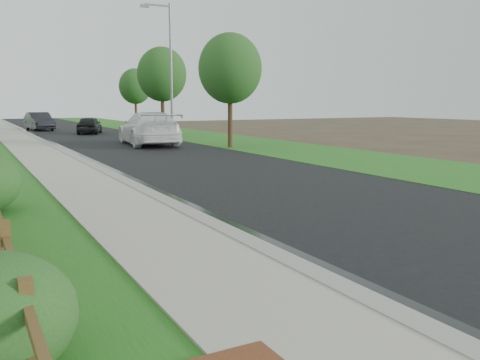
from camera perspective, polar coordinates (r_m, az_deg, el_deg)
ground at (r=6.23m, az=14.92°, el=-15.91°), size 120.00×120.00×0.00m
road at (r=40.07m, az=-16.11°, el=4.79°), size 8.00×90.00×0.02m
curb at (r=39.39m, az=-22.11°, el=4.50°), size 0.40×90.00×0.12m
wet_gutter at (r=39.43m, az=-21.60°, el=4.47°), size 0.50×90.00×0.00m
sidewalk at (r=39.27m, az=-23.99°, el=4.36°), size 2.20×90.00×0.10m
verge_far at (r=42.09m, az=-6.87°, el=5.26°), size 6.00×90.00×0.04m
white_suv at (r=30.72m, az=-10.22°, el=5.72°), size 3.43×6.99×1.95m
dark_car_mid at (r=42.68m, az=-16.55°, el=5.94°), size 2.92×4.36×1.38m
dark_car_far at (r=49.25m, az=-21.61°, el=6.15°), size 2.18×5.03×1.61m
streetlight at (r=35.58m, az=-8.03°, el=12.85°), size 2.10×0.33×9.07m
tree_near_right at (r=28.48m, az=-1.13°, el=12.39°), size 3.50×3.50×6.30m
tree_mid_right at (r=38.20m, az=-8.76°, el=11.63°), size 3.60×3.60×6.52m
tree_far_right at (r=51.25m, az=-11.69°, el=10.26°), size 3.13×3.13×5.77m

